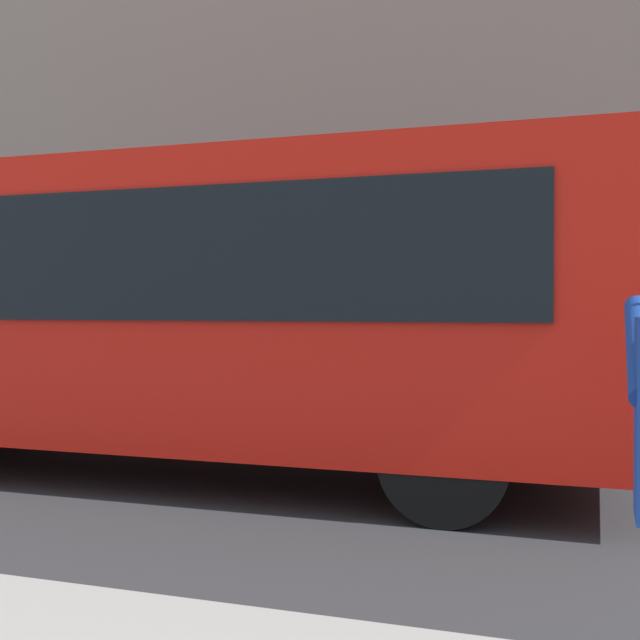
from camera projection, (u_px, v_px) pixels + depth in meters
name	position (u px, v px, depth m)	size (l,w,h in m)	color
ground_plane	(572.00, 501.00, 6.96)	(60.00, 60.00, 0.00)	#2B2B2D
building_facade_far	(587.00, 42.00, 13.29)	(28.00, 1.55, 12.00)	gray
red_bus	(164.00, 305.00, 8.16)	(9.05, 2.54, 3.08)	red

